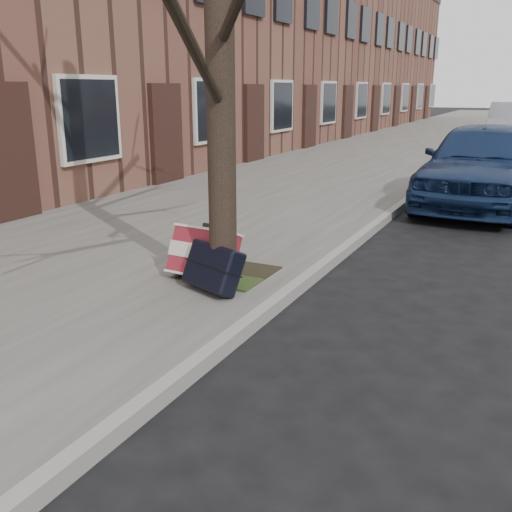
% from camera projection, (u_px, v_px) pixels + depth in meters
% --- Properties ---
extents(ground, '(120.00, 120.00, 0.00)m').
position_uv_depth(ground, '(387.00, 372.00, 4.21)').
color(ground, black).
rests_on(ground, ground).
extents(near_sidewalk, '(5.00, 70.00, 0.12)m').
position_uv_depth(near_sidewalk, '(390.00, 150.00, 18.64)').
color(near_sidewalk, slate).
rests_on(near_sidewalk, ground).
extents(house_near, '(6.80, 40.00, 7.00)m').
position_uv_depth(house_near, '(244.00, 45.00, 21.05)').
color(house_near, brown).
rests_on(house_near, ground).
extents(dirt_patch, '(0.85, 0.85, 0.02)m').
position_uv_depth(dirt_patch, '(230.00, 273.00, 6.06)').
color(dirt_patch, black).
rests_on(dirt_patch, near_sidewalk).
extents(suitcase_red, '(0.73, 0.43, 0.55)m').
position_uv_depth(suitcase_red, '(204.00, 254.00, 5.80)').
color(suitcase_red, maroon).
rests_on(suitcase_red, near_sidewalk).
extents(suitcase_navy, '(0.71, 0.56, 0.49)m').
position_uv_depth(suitcase_navy, '(213.00, 267.00, 5.48)').
color(suitcase_navy, black).
rests_on(suitcase_navy, near_sidewalk).
extents(car_near_front, '(1.95, 4.45, 1.49)m').
position_uv_depth(car_near_front, '(482.00, 164.00, 9.90)').
color(car_near_front, '#15274D').
rests_on(car_near_front, ground).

